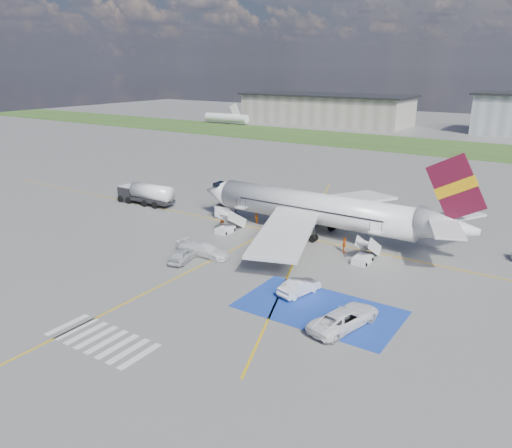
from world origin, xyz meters
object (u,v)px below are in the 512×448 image
(gpu_cart, at_px, (224,212))
(van_white_b, at_px, (204,247))
(fuel_tanker, at_px, (146,196))
(van_white_a, at_px, (345,315))
(car_silver_b, at_px, (299,287))
(airliner, at_px, (324,210))
(car_silver_a, at_px, (183,255))

(gpu_cart, relative_size, van_white_b, 0.51)
(fuel_tanker, distance_m, van_white_a, 44.69)
(gpu_cart, distance_m, car_silver_b, 25.89)
(airliner, height_order, van_white_b, airliner)
(van_white_a, xyz_separation_m, van_white_b, (-19.72, 6.08, -0.07))
(gpu_cart, bearing_deg, car_silver_a, -80.56)
(van_white_a, distance_m, van_white_b, 20.64)
(fuel_tanker, xyz_separation_m, car_silver_b, (34.85, -14.76, -0.63))
(car_silver_b, bearing_deg, van_white_a, 165.69)
(airliner, xyz_separation_m, van_white_a, (11.60, -19.63, -2.36))
(car_silver_a, xyz_separation_m, van_white_a, (20.49, -3.46, 0.29))
(car_silver_a, xyz_separation_m, car_silver_b, (14.47, -0.15, -0.00))
(van_white_b, bearing_deg, gpu_cart, 27.73)
(fuel_tanker, bearing_deg, car_silver_b, -25.21)
(airliner, distance_m, car_silver_a, 18.64)
(gpu_cart, height_order, car_silver_a, gpu_cart)
(car_silver_a, bearing_deg, car_silver_b, 166.41)
(fuel_tanker, height_order, car_silver_a, fuel_tanker)
(car_silver_b, relative_size, van_white_b, 0.92)
(airliner, distance_m, van_white_b, 15.98)
(van_white_a, relative_size, van_white_b, 1.12)
(airliner, relative_size, van_white_a, 6.68)
(fuel_tanker, bearing_deg, gpu_cart, 1.37)
(fuel_tanker, xyz_separation_m, gpu_cart, (14.24, 0.90, -0.53))
(gpu_cart, relative_size, car_silver_a, 0.57)
(car_silver_a, relative_size, van_white_b, 0.89)
(airliner, bearing_deg, fuel_tanker, -176.97)
(fuel_tanker, bearing_deg, airliner, 0.78)
(airliner, bearing_deg, car_silver_b, -71.12)
(airliner, distance_m, gpu_cart, 15.26)
(fuel_tanker, relative_size, van_white_b, 1.97)
(van_white_a, bearing_deg, gpu_cart, -21.85)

